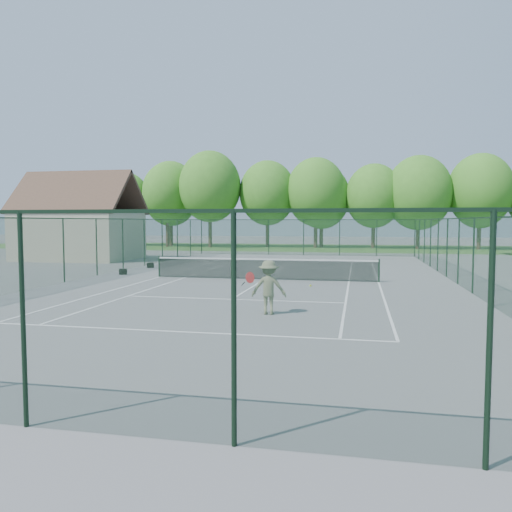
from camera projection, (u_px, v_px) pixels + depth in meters
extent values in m
plane|color=slate|center=(264.00, 280.00, 24.57)|extent=(140.00, 140.00, 0.00)
cube|color=#407029|center=(315.00, 248.00, 53.88)|extent=(80.00, 16.00, 0.01)
cube|color=white|center=(294.00, 261.00, 36.18)|extent=(10.97, 0.08, 0.01)
cube|color=white|center=(180.00, 332.00, 12.95)|extent=(10.97, 0.08, 0.01)
cube|color=white|center=(283.00, 268.00, 30.82)|extent=(8.23, 0.08, 0.01)
cube|color=white|center=(232.00, 299.00, 18.31)|extent=(8.23, 0.08, 0.01)
cube|color=white|center=(378.00, 282.00, 23.47)|extent=(0.08, 23.77, 0.01)
cube|color=white|center=(160.00, 277.00, 25.67)|extent=(0.08, 23.77, 0.01)
cube|color=white|center=(349.00, 281.00, 23.74)|extent=(0.08, 23.77, 0.01)
cube|color=white|center=(185.00, 278.00, 25.39)|extent=(0.08, 23.77, 0.01)
cube|color=white|center=(264.00, 279.00, 24.57)|extent=(0.08, 12.80, 0.01)
cylinder|color=black|center=(159.00, 266.00, 25.63)|extent=(0.08, 0.08, 1.10)
cylinder|color=black|center=(379.00, 271.00, 23.43)|extent=(0.08, 0.08, 1.10)
cube|color=black|center=(264.00, 269.00, 24.53)|extent=(11.00, 0.02, 0.96)
cube|color=white|center=(264.00, 259.00, 24.50)|extent=(11.00, 0.05, 0.07)
cube|color=#1B3C25|center=(304.00, 237.00, 42.05)|extent=(18.00, 0.02, 3.00)
cube|color=#1B3C25|center=(23.00, 321.00, 6.87)|extent=(18.00, 0.02, 3.00)
cube|color=#1B3C25|center=(459.00, 251.00, 22.66)|extent=(0.02, 36.00, 3.00)
cube|color=#1B3C25|center=(97.00, 247.00, 26.27)|extent=(0.02, 36.00, 3.00)
cube|color=black|center=(304.00, 220.00, 41.95)|extent=(18.00, 0.05, 0.05)
cube|color=black|center=(19.00, 212.00, 6.77)|extent=(18.00, 0.05, 0.05)
cube|color=black|center=(459.00, 218.00, 22.55)|extent=(0.05, 36.00, 0.05)
cube|color=black|center=(96.00, 219.00, 26.16)|extent=(0.05, 36.00, 0.05)
cube|color=beige|center=(80.00, 236.00, 37.43)|extent=(8.00, 6.00, 3.50)
cube|color=#4F3A2B|center=(89.00, 194.00, 38.67)|extent=(8.60, 3.27, 3.27)
cube|color=#4F3A2B|center=(67.00, 191.00, 35.74)|extent=(8.60, 3.27, 3.27)
cylinder|color=#462F24|center=(171.00, 228.00, 57.05)|extent=(0.40, 0.40, 4.20)
ellipsoid|color=#438727|center=(171.00, 194.00, 56.78)|extent=(6.40, 6.40, 7.40)
cylinder|color=#462F24|center=(316.00, 228.00, 53.74)|extent=(0.40, 0.40, 4.20)
ellipsoid|color=#438727|center=(316.00, 192.00, 53.47)|extent=(6.40, 6.40, 7.40)
cylinder|color=#462F24|center=(479.00, 229.00, 50.43)|extent=(0.40, 0.40, 4.20)
ellipsoid|color=#438727|center=(480.00, 190.00, 50.16)|extent=(6.40, 6.40, 7.40)
cube|color=black|center=(123.00, 272.00, 26.81)|extent=(0.44, 0.34, 0.31)
cube|color=black|center=(150.00, 265.00, 30.72)|extent=(0.47, 0.38, 0.32)
imported|color=#65694B|center=(269.00, 287.00, 15.36)|extent=(1.12, 0.69, 1.67)
sphere|color=#AFCA21|center=(311.00, 286.00, 15.50)|extent=(0.07, 0.07, 0.07)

